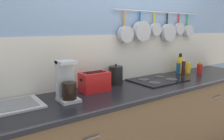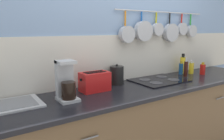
% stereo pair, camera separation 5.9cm
% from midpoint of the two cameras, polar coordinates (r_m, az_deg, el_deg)
% --- Properties ---
extents(wall_back, '(7.20, 0.16, 2.60)m').
position_cam_midpoint_polar(wall_back, '(2.51, 2.54, 5.57)').
color(wall_back, '#84A3CC').
rests_on(wall_back, ground_plane).
extents(cabinet_base, '(3.33, 0.64, 0.89)m').
position_cam_midpoint_polar(cabinet_base, '(2.46, 7.73, -14.94)').
color(cabinet_base, brown).
rests_on(cabinet_base, ground_plane).
extents(countertop, '(3.37, 0.66, 0.03)m').
position_cam_midpoint_polar(countertop, '(2.30, 8.02, -4.49)').
color(countertop, black).
rests_on(countertop, cabinet_base).
extents(sink_basin, '(0.60, 0.36, 0.22)m').
position_cam_midpoint_polar(sink_basin, '(1.85, -28.13, -8.42)').
color(sink_basin, '#B7BABF').
rests_on(sink_basin, countertop).
extents(coffee_maker, '(0.16, 0.18, 0.33)m').
position_cam_midpoint_polar(coffee_maker, '(1.82, -12.66, -3.65)').
color(coffee_maker, '#B7BABF').
rests_on(coffee_maker, countertop).
extents(toaster, '(0.29, 0.16, 0.18)m').
position_cam_midpoint_polar(toaster, '(2.07, -5.40, -3.04)').
color(toaster, red).
rests_on(toaster, countertop).
extents(kettle, '(0.15, 0.15, 0.22)m').
position_cam_midpoint_polar(kettle, '(2.32, 0.28, -1.34)').
color(kettle, black).
rests_on(kettle, countertop).
extents(cooktop, '(0.60, 0.45, 0.01)m').
position_cam_midpoint_polar(cooktop, '(2.54, 11.16, -2.54)').
color(cooktop, black).
rests_on(cooktop, countertop).
extents(bottle_olive_oil, '(0.05, 0.05, 0.23)m').
position_cam_midpoint_polar(bottle_olive_oil, '(2.84, 17.59, 0.48)').
color(bottle_olive_oil, '#33140F').
rests_on(bottle_olive_oil, countertop).
extents(bottle_sesame_oil, '(0.05, 0.05, 0.17)m').
position_cam_midpoint_polar(bottle_sesame_oil, '(2.96, 16.40, 0.48)').
color(bottle_sesame_oil, navy).
rests_on(bottle_sesame_oil, countertop).
extents(bottle_dish_soap, '(0.07, 0.07, 0.26)m').
position_cam_midpoint_polar(bottle_dish_soap, '(3.03, 16.79, 1.44)').
color(bottle_dish_soap, yellow).
rests_on(bottle_dish_soap, countertop).
extents(bottle_cooking_wine, '(0.06, 0.06, 0.17)m').
position_cam_midpoint_polar(bottle_cooking_wine, '(3.06, 18.81, 0.65)').
color(bottle_cooking_wine, yellow).
rests_on(bottle_cooking_wine, countertop).
extents(bottle_hot_sauce, '(0.07, 0.07, 0.16)m').
position_cam_midpoint_polar(bottle_hot_sauce, '(3.05, 21.39, 0.34)').
color(bottle_hot_sauce, red).
rests_on(bottle_hot_sauce, countertop).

